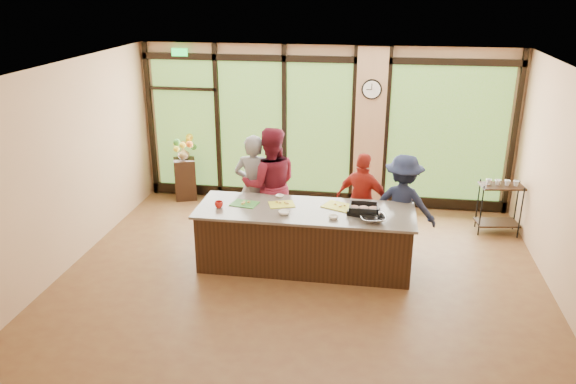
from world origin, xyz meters
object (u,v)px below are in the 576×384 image
(cook_left, at_px, (254,188))
(flower_stand, at_px, (185,179))
(cook_right, at_px, (402,205))
(roasting_pan, at_px, (364,212))
(bar_cart, at_px, (500,201))
(island_base, at_px, (305,239))

(cook_left, relative_size, flower_stand, 2.21)
(cook_right, xyz_separation_m, roasting_pan, (-0.58, -0.73, 0.15))
(cook_right, bearing_deg, bar_cart, -134.13)
(cook_right, height_order, roasting_pan, cook_right)
(roasting_pan, bearing_deg, cook_left, 168.14)
(flower_stand, bearing_deg, cook_right, -43.92)
(cook_left, distance_m, flower_stand, 2.43)
(cook_right, bearing_deg, cook_left, 10.33)
(cook_left, xyz_separation_m, flower_stand, (-1.75, 1.61, -0.49))
(island_base, distance_m, cook_left, 1.35)
(cook_left, xyz_separation_m, bar_cart, (4.05, 0.88, -0.32))
(island_base, xyz_separation_m, cook_right, (1.43, 0.68, 0.37))
(roasting_pan, bearing_deg, cook_right, 65.51)
(roasting_pan, xyz_separation_m, flower_stand, (-3.56, 2.49, -0.55))
(roasting_pan, relative_size, bar_cart, 0.43)
(island_base, bearing_deg, bar_cart, 28.98)
(bar_cart, bearing_deg, roasting_pan, -150.49)
(cook_right, distance_m, flower_stand, 4.52)
(island_base, bearing_deg, flower_stand, 137.82)
(island_base, xyz_separation_m, bar_cart, (3.10, 1.72, 0.13))
(cook_right, relative_size, roasting_pan, 3.93)
(cook_left, xyz_separation_m, roasting_pan, (1.80, -0.88, 0.06))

